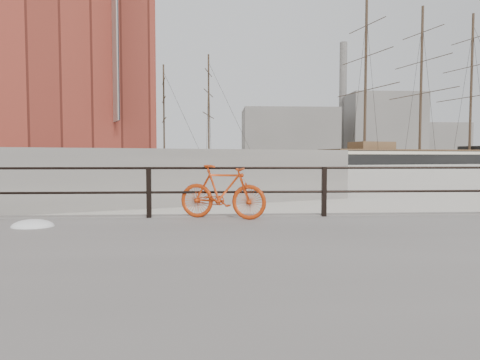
# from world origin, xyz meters

# --- Properties ---
(far_quay) EXTENTS (78.44, 148.07, 1.80)m
(far_quay) POSITION_xyz_m (-40.00, 72.00, 0.90)
(far_quay) COLOR gray
(far_quay) RESTS_ON ground
(bicycle) EXTENTS (1.72, 0.83, 1.05)m
(bicycle) POSITION_xyz_m (-5.55, -0.37, 0.87)
(bicycle) COLOR #B8350C
(bicycle) RESTS_ON promenade
(barque_black) EXTENTS (64.08, 36.13, 34.42)m
(barque_black) POSITION_xyz_m (37.61, 79.86, 0.00)
(barque_black) COLOR black
(barque_black) RESTS_ON ground
(schooner_mid) EXTENTS (33.41, 17.81, 22.63)m
(schooner_mid) POSITION_xyz_m (-14.15, 77.93, 0.00)
(schooner_mid) COLOR beige
(schooner_mid) RESTS_ON ground
(schooner_left) EXTENTS (27.30, 16.01, 19.36)m
(schooner_left) POSITION_xyz_m (-20.93, 70.64, 0.00)
(schooner_left) COLOR beige
(schooner_left) RESTS_ON ground
(apartment_cream) EXTENTS (24.16, 21.40, 21.20)m
(apartment_cream) POSITION_xyz_m (-38.11, 61.98, 12.40)
(apartment_cream) COLOR beige
(apartment_cream) RESTS_ON far_quay
(apartment_grey) EXTENTS (26.02, 22.15, 23.20)m
(apartment_grey) POSITION_xyz_m (-46.35, 82.38, 13.40)
(apartment_grey) COLOR #969692
(apartment_grey) RESTS_ON far_quay
(apartment_brick) EXTENTS (27.87, 22.90, 21.20)m
(apartment_brick) POSITION_xyz_m (-54.97, 103.70, 12.40)
(apartment_brick) COLOR brown
(apartment_brick) RESTS_ON far_quay
(industrial_west) EXTENTS (32.00, 18.00, 18.00)m
(industrial_west) POSITION_xyz_m (20.00, 140.00, 9.00)
(industrial_west) COLOR gray
(industrial_west) RESTS_ON ground
(industrial_mid) EXTENTS (26.00, 20.00, 24.00)m
(industrial_mid) POSITION_xyz_m (55.00, 145.00, 12.00)
(industrial_mid) COLOR gray
(industrial_mid) RESTS_ON ground
(industrial_east) EXTENTS (20.00, 16.00, 14.00)m
(industrial_east) POSITION_xyz_m (78.00, 150.00, 7.00)
(industrial_east) COLOR gray
(industrial_east) RESTS_ON ground
(smokestack) EXTENTS (2.80, 2.80, 44.00)m
(smokestack) POSITION_xyz_m (42.00, 150.00, 22.00)
(smokestack) COLOR gray
(smokestack) RESTS_ON ground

